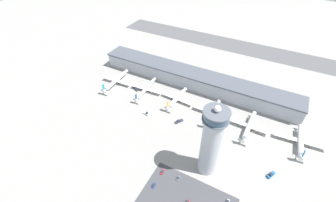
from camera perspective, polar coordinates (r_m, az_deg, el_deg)
ground_plane at (r=211.18m, az=-0.83°, el=-6.21°), size 1000.00×1000.00×0.00m
terminal_building at (r=253.88m, az=6.78°, el=5.47°), size 224.72×25.00×17.92m
runway_strip at (r=358.85m, az=14.35°, el=13.93°), size 337.08×44.00×0.01m
control_tower at (r=160.28m, az=10.90°, el=-10.16°), size 17.48×17.48×64.94m
airplane_gate_alpha at (r=264.55m, az=-13.07°, el=5.09°), size 35.73×45.78×13.69m
airplane_gate_bravo at (r=246.99m, az=-5.63°, el=3.06°), size 35.81×43.84×11.71m
airplane_gate_charlie at (r=233.74m, az=2.24°, el=0.65°), size 35.73×38.68×12.90m
airplane_gate_delta at (r=221.50m, az=11.30°, el=-2.85°), size 39.14×37.62×12.80m
airplane_gate_echo at (r=217.08m, az=19.89°, el=-6.03°), size 35.11×40.63×13.39m
airplane_gate_foxtrot at (r=223.78m, az=30.61°, el=-8.75°), size 42.14×39.63×13.22m
service_truck_catering at (r=213.94m, az=2.77°, el=-5.17°), size 6.55×8.55×2.42m
service_truck_fuel at (r=194.85m, az=24.66°, el=-16.68°), size 5.72×7.85×3.10m
service_truck_baggage at (r=253.93m, az=-8.22°, el=3.05°), size 8.50×5.22×2.64m
service_truck_water at (r=221.66m, az=-5.48°, el=-3.23°), size 7.00×3.48×3.17m
car_silver_sedan at (r=174.31m, az=14.93°, el=-23.55°), size 1.81×4.12×1.49m
car_navy_sedan at (r=175.21m, az=-3.67°, el=-20.63°), size 1.87×4.16×1.52m
car_white_wagon at (r=177.86m, az=2.59°, el=-19.06°), size 1.88×4.23×1.42m
car_black_suv at (r=180.60m, az=-1.47°, el=-17.56°), size 1.80×4.67×1.44m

